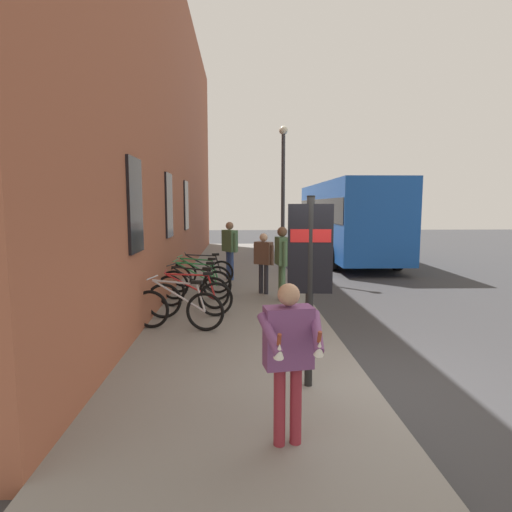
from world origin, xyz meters
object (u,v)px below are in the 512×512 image
(pedestrian_near_bus, at_px, (282,256))
(city_bus, at_px, (345,216))
(bicycle_leaning_wall, at_px, (190,299))
(transit_info_sign, at_px, (310,261))
(bicycle_under_window, at_px, (192,291))
(bicycle_by_door, at_px, (198,278))
(street_lamp, at_px, (283,187))
(bicycle_end_of_row, at_px, (203,273))
(pedestrian_crossing_street, at_px, (230,245))
(bicycle_mid_rack, at_px, (196,284))
(bicycle_nearest_sign, at_px, (178,309))
(tourist_with_hotdogs, at_px, (289,347))
(pedestrian_by_facade, at_px, (264,257))

(pedestrian_near_bus, bearing_deg, city_bus, -22.84)
(bicycle_leaning_wall, bearing_deg, transit_info_sign, -151.09)
(bicycle_under_window, distance_m, city_bus, 11.15)
(bicycle_by_door, bearing_deg, street_lamp, -42.07)
(bicycle_under_window, bearing_deg, bicycle_end_of_row, -0.53)
(pedestrian_crossing_street, bearing_deg, bicycle_end_of_row, 145.03)
(bicycle_mid_rack, relative_size, city_bus, 0.17)
(bicycle_end_of_row, height_order, city_bus, city_bus)
(bicycle_nearest_sign, height_order, pedestrian_crossing_street, pedestrian_crossing_street)
(tourist_with_hotdogs, bearing_deg, pedestrian_near_bus, -5.20)
(city_bus, relative_size, tourist_with_hotdogs, 6.72)
(bicycle_leaning_wall, height_order, city_bus, city_bus)
(bicycle_end_of_row, xyz_separation_m, street_lamp, (1.85, -2.45, 2.47))
(pedestrian_crossing_street, height_order, tourist_with_hotdogs, pedestrian_crossing_street)
(street_lamp, bearing_deg, pedestrian_crossing_street, 114.74)
(transit_info_sign, bearing_deg, pedestrian_crossing_street, 8.43)
(bicycle_nearest_sign, height_order, transit_info_sign, transit_info_sign)
(pedestrian_near_bus, distance_m, pedestrian_by_facade, 0.92)
(bicycle_under_window, relative_size, bicycle_mid_rack, 0.97)
(bicycle_by_door, height_order, city_bus, city_bus)
(bicycle_by_door, bearing_deg, bicycle_nearest_sign, 178.96)
(pedestrian_near_bus, xyz_separation_m, street_lamp, (3.75, -0.40, 1.78))
(bicycle_by_door, height_order, pedestrian_crossing_street, pedestrian_crossing_street)
(bicycle_under_window, xyz_separation_m, tourist_with_hotdogs, (-5.56, -1.51, 0.58))
(bicycle_under_window, bearing_deg, pedestrian_near_bus, -72.61)
(bicycle_mid_rack, distance_m, pedestrian_crossing_street, 2.98)
(bicycle_leaning_wall, bearing_deg, city_bus, -29.18)
(bicycle_by_door, relative_size, tourist_with_hotdogs, 1.12)
(street_lamp, bearing_deg, bicycle_nearest_sign, 157.24)
(bicycle_nearest_sign, relative_size, bicycle_leaning_wall, 0.99)
(bicycle_nearest_sign, xyz_separation_m, bicycle_mid_rack, (2.50, -0.08, 0.00))
(bicycle_end_of_row, bearing_deg, city_bus, -39.87)
(bicycle_under_window, distance_m, pedestrian_near_bus, 2.28)
(pedestrian_crossing_street, relative_size, street_lamp, 0.37)
(bicycle_end_of_row, relative_size, city_bus, 0.17)
(bicycle_nearest_sign, bearing_deg, street_lamp, -22.76)
(bicycle_by_door, bearing_deg, tourist_with_hotdogs, -168.02)
(pedestrian_crossing_street, xyz_separation_m, street_lamp, (0.79, -1.71, 1.77))
(bicycle_under_window, height_order, bicycle_by_door, same)
(bicycle_under_window, bearing_deg, tourist_with_hotdogs, -164.80)
(city_bus, distance_m, pedestrian_by_facade, 9.00)
(bicycle_nearest_sign, bearing_deg, bicycle_mid_rack, -1.75)
(pedestrian_near_bus, bearing_deg, bicycle_by_door, 64.73)
(pedestrian_crossing_street, bearing_deg, bicycle_nearest_sign, 170.95)
(bicycle_under_window, xyz_separation_m, bicycle_end_of_row, (2.55, -0.02, 0.00))
(tourist_with_hotdogs, bearing_deg, bicycle_nearest_sign, 22.28)
(bicycle_by_door, xyz_separation_m, bicycle_end_of_row, (0.91, -0.04, -0.00))
(bicycle_under_window, relative_size, transit_info_sign, 0.71)
(city_bus, bearing_deg, bicycle_by_door, 143.40)
(bicycle_leaning_wall, height_order, pedestrian_crossing_street, pedestrian_crossing_street)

